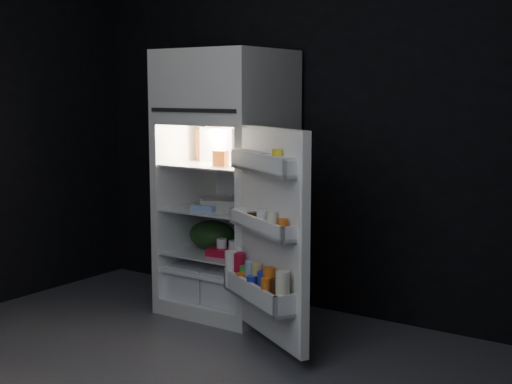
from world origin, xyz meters
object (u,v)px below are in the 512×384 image
Objects in this scene: fridge_door at (268,240)px; milk_jug at (216,144)px; egg_carton at (226,205)px; refrigerator at (228,173)px; yogurt_tray at (229,252)px.

milk_jug is (-0.83, 0.59, 0.47)m from fridge_door.
fridge_door is at bearing -57.46° from egg_carton.
yogurt_tray is at bearing -52.66° from refrigerator.
fridge_door is 5.08× the size of milk_jug.
egg_carton reaches higher than yogurt_tray.
refrigerator is 0.95m from fridge_door.
refrigerator is at bearing 119.68° from yogurt_tray.
refrigerator reaches higher than fridge_door.
fridge_door is 1.12m from milk_jug.
fridge_door is 3.81× the size of egg_carton.
fridge_door is (0.71, -0.57, -0.28)m from refrigerator.
fridge_door is at bearing -38.87° from refrigerator.
yogurt_tray is at bearing -35.66° from milk_jug.
yogurt_tray is at bearing -54.82° from egg_carton.
egg_carton is at bearing 145.37° from fridge_door.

